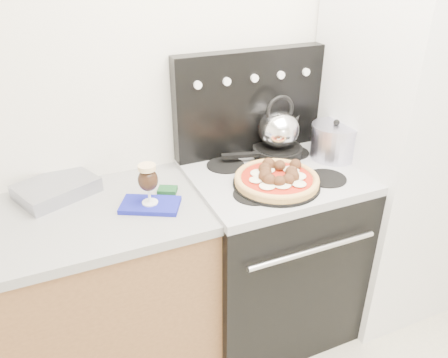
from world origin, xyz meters
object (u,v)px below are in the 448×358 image
pizza (277,177)px  fridge (397,144)px  stove_body (269,255)px  skillet (277,151)px  pizza_pan (276,184)px  base_cabinet (40,318)px  oven_mitt (150,205)px  stock_pot (334,142)px  beer_glass (148,184)px  tea_kettle (279,126)px

pizza → fridge: bearing=6.7°
stove_body → skillet: size_ratio=3.57×
pizza_pan → fridge: bearing=6.7°
base_cabinet → pizza_pan: size_ratio=3.82×
stove_body → oven_mitt: 0.76m
pizza_pan → stock_pot: (0.39, 0.14, 0.07)m
base_cabinet → stove_body: size_ratio=1.65×
base_cabinet → pizza: pizza is taller
stove_body → oven_mitt: bearing=-176.3°
beer_glass → pizza_pan: size_ratio=0.46×
beer_glass → tea_kettle: size_ratio=0.80×
tea_kettle → oven_mitt: bearing=-159.8°
base_cabinet → stock_pot: stock_pot is taller
oven_mitt → skillet: 0.73m
fridge → tea_kettle: 0.64m
base_cabinet → beer_glass: 0.77m
pizza → skillet: (0.16, 0.27, -0.02)m
base_cabinet → stove_body: (1.10, -0.02, 0.01)m
beer_glass → tea_kettle: (0.70, 0.19, 0.07)m
beer_glass → pizza_pan: 0.55m
base_cabinet → fridge: size_ratio=0.76×
pizza_pan → base_cabinet: bearing=172.5°
tea_kettle → pizza: bearing=-115.7°
base_cabinet → pizza: bearing=-7.5°
pizza_pan → pizza: size_ratio=1.04×
pizza → tea_kettle: 0.33m
stove_body → fridge: bearing=-2.0°
pizza_pan → pizza: 0.03m
fridge → stock_pot: fridge is taller
pizza → stock_pot: (0.39, 0.14, 0.04)m
stove_body → pizza_pan: pizza_pan is taller
tea_kettle → stock_pot: bearing=-23.8°
skillet → tea_kettle: tea_kettle is taller
skillet → tea_kettle: size_ratio=1.13×
stock_pot → tea_kettle: bearing=151.6°
oven_mitt → stock_pot: (0.94, 0.07, 0.09)m
skillet → tea_kettle: 0.13m
beer_glass → pizza: bearing=-7.8°
base_cabinet → pizza: (1.05, -0.14, 0.53)m
base_cabinet → skillet: bearing=6.2°
oven_mitt → skillet: size_ratio=0.95×
stove_body → oven_mitt: size_ratio=3.75×
base_cabinet → fridge: fridge is taller
fridge → oven_mitt: size_ratio=8.09×
base_cabinet → stove_body: 1.11m
stove_body → fridge: 0.87m
skillet → fridge: bearing=-16.8°
beer_glass → stock_pot: beer_glass is taller
skillet → base_cabinet: bearing=-173.8°
beer_glass → pizza: size_ratio=0.48×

